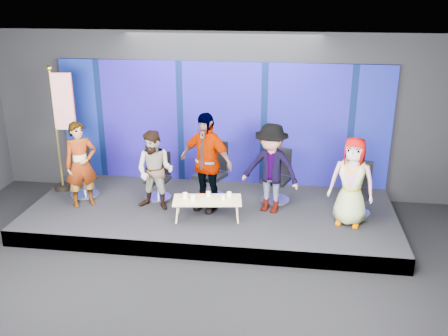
{
  "coord_description": "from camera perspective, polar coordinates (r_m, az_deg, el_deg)",
  "views": [
    {
      "loc": [
        1.47,
        -6.2,
        4.34
      ],
      "look_at": [
        0.26,
        2.4,
        1.17
      ],
      "focal_mm": 40.0,
      "sensor_mm": 36.0,
      "label": 1
    }
  ],
  "objects": [
    {
      "name": "backdrop",
      "position": [
        10.62,
        -0.25,
        5.11
      ],
      "size": [
        7.0,
        0.08,
        2.6
      ],
      "primitive_type": "cube",
      "color": "navy",
      "rests_on": "riser"
    },
    {
      "name": "mug_c",
      "position": [
        9.24,
        -1.8,
        -2.97
      ],
      "size": [
        0.08,
        0.08,
        0.09
      ],
      "primitive_type": "cylinder",
      "color": "white",
      "rests_on": "coffee_table"
    },
    {
      "name": "chair_d",
      "position": [
        9.93,
        6.01,
        -1.87
      ],
      "size": [
        0.75,
        0.75,
        1.06
      ],
      "rotation": [
        0.0,
        0.0,
        -0.32
      ],
      "color": "silver",
      "rests_on": "riser"
    },
    {
      "name": "chair_b",
      "position": [
        10.1,
        -7.46,
        -1.77
      ],
      "size": [
        0.61,
        0.61,
        0.95
      ],
      "rotation": [
        0.0,
        0.0,
        -0.16
      ],
      "color": "silver",
      "rests_on": "riser"
    },
    {
      "name": "panelist_e",
      "position": [
        9.04,
        14.41,
        -1.53
      ],
      "size": [
        0.9,
        0.71,
        1.62
      ],
      "primitive_type": "imported",
      "rotation": [
        0.0,
        0.0,
        -0.28
      ],
      "color": "black",
      "rests_on": "riser"
    },
    {
      "name": "coffee_table",
      "position": [
        9.14,
        -1.92,
        -3.76
      ],
      "size": [
        1.3,
        0.7,
        0.38
      ],
      "rotation": [
        0.0,
        0.0,
        0.14
      ],
      "color": "tan",
      "rests_on": "riser"
    },
    {
      "name": "panelist_d",
      "position": [
        9.29,
        5.37,
        -0.06
      ],
      "size": [
        1.25,
        0.95,
        1.71
      ],
      "primitive_type": "imported",
      "rotation": [
        0.0,
        0.0,
        -0.32
      ],
      "color": "black",
      "rests_on": "riser"
    },
    {
      "name": "mug_a",
      "position": [
        9.17,
        -4.46,
        -3.15
      ],
      "size": [
        0.09,
        0.09,
        0.11
      ],
      "primitive_type": "cylinder",
      "color": "white",
      "rests_on": "coffee_table"
    },
    {
      "name": "ground",
      "position": [
        7.71,
        -4.57,
        -14.26
      ],
      "size": [
        10.0,
        10.0,
        0.0
      ],
      "primitive_type": "plane",
      "color": "black",
      "rests_on": "ground"
    },
    {
      "name": "chair_c",
      "position": [
        9.98,
        -1.41,
        -1.42
      ],
      "size": [
        0.87,
        0.87,
        1.17
      ],
      "rotation": [
        0.0,
        0.0,
        -0.42
      ],
      "color": "silver",
      "rests_on": "riser"
    },
    {
      "name": "panelist_c",
      "position": [
        9.32,
        -2.09,
        0.69
      ],
      "size": [
        1.21,
        0.88,
        1.9
      ],
      "primitive_type": "imported",
      "rotation": [
        0.0,
        0.0,
        -0.42
      ],
      "color": "black",
      "rests_on": "riser"
    },
    {
      "name": "flag_stand",
      "position": [
        10.6,
        -18.02,
        4.54
      ],
      "size": [
        0.6,
        0.35,
        2.6
      ],
      "rotation": [
        0.0,
        0.0,
        0.09
      ],
      "color": "black",
      "rests_on": "riser"
    },
    {
      "name": "room_walls",
      "position": [
        6.65,
        -5.14,
        3.29
      ],
      "size": [
        10.02,
        8.02,
        3.51
      ],
      "color": "black",
      "rests_on": "ground"
    },
    {
      "name": "panelist_a",
      "position": [
        9.9,
        -16.03,
        0.37
      ],
      "size": [
        0.73,
        0.68,
        1.67
      ],
      "primitive_type": "imported",
      "rotation": [
        0.0,
        0.0,
        0.61
      ],
      "color": "black",
      "rests_on": "riser"
    },
    {
      "name": "mug_d",
      "position": [
        9.09,
        -0.1,
        -3.36
      ],
      "size": [
        0.07,
        0.07,
        0.09
      ],
      "primitive_type": "cylinder",
      "color": "white",
      "rests_on": "coffee_table"
    },
    {
      "name": "panelist_b",
      "position": [
        9.48,
        -7.89,
        -0.32
      ],
      "size": [
        0.83,
        0.69,
        1.54
      ],
      "primitive_type": "imported",
      "rotation": [
        0.0,
        0.0,
        -0.16
      ],
      "color": "black",
      "rests_on": "riser"
    },
    {
      "name": "mug_b",
      "position": [
        9.06,
        -3.55,
        -3.46
      ],
      "size": [
        0.08,
        0.08,
        0.1
      ],
      "primitive_type": "cylinder",
      "color": "white",
      "rests_on": "coffee_table"
    },
    {
      "name": "chair_a",
      "position": [
        10.54,
        -15.79,
        -1.28
      ],
      "size": [
        0.81,
        0.81,
        1.03
      ],
      "rotation": [
        0.0,
        0.0,
        0.61
      ],
      "color": "silver",
      "rests_on": "riser"
    },
    {
      "name": "chair_e",
      "position": [
        9.67,
        14.97,
        -3.22
      ],
      "size": [
        0.7,
        0.7,
        1.0
      ],
      "rotation": [
        0.0,
        0.0,
        -0.28
      ],
      "color": "silver",
      "rests_on": "riser"
    },
    {
      "name": "riser",
      "position": [
        9.77,
        -1.46,
        -5.34
      ],
      "size": [
        7.0,
        3.0,
        0.3
      ],
      "primitive_type": "cube",
      "color": "black",
      "rests_on": "ground"
    },
    {
      "name": "mug_e",
      "position": [
        9.19,
        0.59,
        -3.05
      ],
      "size": [
        0.08,
        0.08,
        0.1
      ],
      "primitive_type": "cylinder",
      "color": "white",
      "rests_on": "coffee_table"
    }
  ]
}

